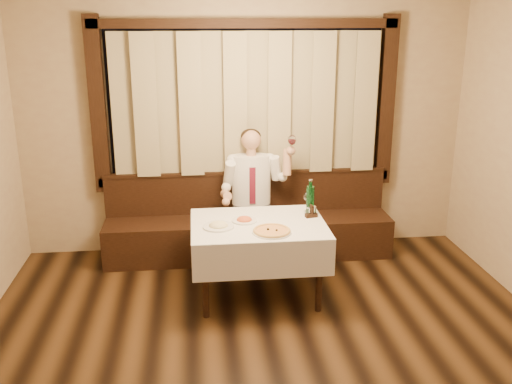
{
  "coord_description": "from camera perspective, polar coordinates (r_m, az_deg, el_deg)",
  "views": [
    {
      "loc": [
        -0.57,
        -3.32,
        2.65
      ],
      "look_at": [
        0.0,
        1.9,
        1.0
      ],
      "focal_mm": 40.0,
      "sensor_mm": 36.0,
      "label": 1
    }
  ],
  "objects": [
    {
      "name": "green_bottle",
      "position": [
        5.59,
        5.44,
        -0.79
      ],
      "size": [
        0.08,
        0.08,
        0.36
      ],
      "rotation": [
        0.0,
        0.0,
        0.17
      ],
      "color": "#11531F",
      "rests_on": "dining_table"
    },
    {
      "name": "banquette",
      "position": [
        6.51,
        -0.79,
        -3.64
      ],
      "size": [
        3.2,
        0.61,
        0.94
      ],
      "color": "black",
      "rests_on": "ground"
    },
    {
      "name": "room",
      "position": [
        4.48,
        1.28,
        2.56
      ],
      "size": [
        5.01,
        6.01,
        2.81
      ],
      "color": "black",
      "rests_on": "ground"
    },
    {
      "name": "table_wine_glass",
      "position": [
        5.67,
        5.17,
        -0.54
      ],
      "size": [
        0.08,
        0.08,
        0.21
      ],
      "rotation": [
        0.0,
        0.0,
        -0.2
      ],
      "color": "white",
      "rests_on": "dining_table"
    },
    {
      "name": "cruet_caddy",
      "position": [
        5.56,
        5.55,
        -2.08
      ],
      "size": [
        0.12,
        0.08,
        0.13
      ],
      "rotation": [
        0.0,
        0.0,
        0.21
      ],
      "color": "black",
      "rests_on": "dining_table"
    },
    {
      "name": "seated_man",
      "position": [
        6.25,
        -0.34,
        0.62
      ],
      "size": [
        0.81,
        0.6,
        1.46
      ],
      "color": "black",
      "rests_on": "ground"
    },
    {
      "name": "pasta_red",
      "position": [
        5.43,
        -1.19,
        -2.62
      ],
      "size": [
        0.24,
        0.24,
        0.08
      ],
      "rotation": [
        0.0,
        0.0,
        0.21
      ],
      "color": "white",
      "rests_on": "dining_table"
    },
    {
      "name": "pizza",
      "position": [
        5.16,
        1.59,
        -3.93
      ],
      "size": [
        0.36,
        0.36,
        0.04
      ],
      "rotation": [
        0.0,
        0.0,
        0.13
      ],
      "color": "white",
      "rests_on": "dining_table"
    },
    {
      "name": "pasta_cream",
      "position": [
        5.28,
        -3.79,
        -3.15
      ],
      "size": [
        0.29,
        0.29,
        0.1
      ],
      "rotation": [
        0.0,
        0.0,
        0.28
      ],
      "color": "white",
      "rests_on": "dining_table"
    },
    {
      "name": "dining_table",
      "position": [
        5.44,
        0.23,
        -4.14
      ],
      "size": [
        1.27,
        0.97,
        0.76
      ],
      "color": "black",
      "rests_on": "ground"
    }
  ]
}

